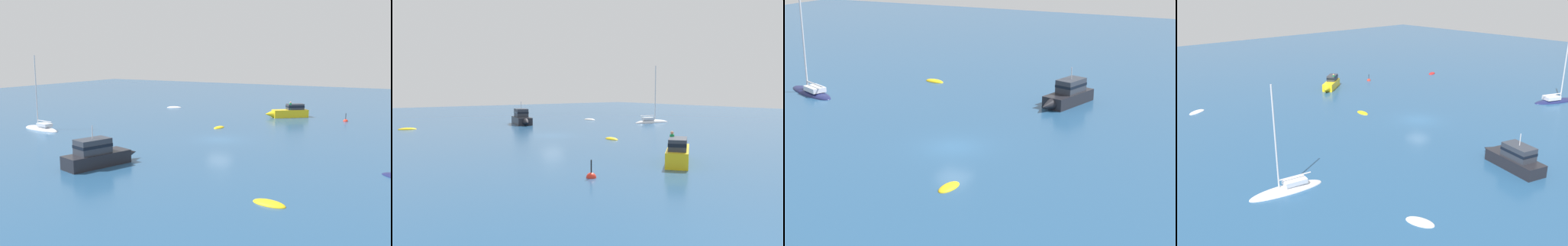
{
  "view_description": "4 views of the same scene",
  "coord_description": "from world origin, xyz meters",
  "views": [
    {
      "loc": [
        42.22,
        20.67,
        9.26
      ],
      "look_at": [
        -5.58,
        -6.08,
        0.53
      ],
      "focal_mm": 41.09,
      "sensor_mm": 36.0,
      "label": 1
    },
    {
      "loc": [
        -38.09,
        23.37,
        5.35
      ],
      "look_at": [
        1.22,
        -5.97,
        1.04
      ],
      "focal_mm": 36.1,
      "sensor_mm": 36.0,
      "label": 2
    },
    {
      "loc": [
        -35.67,
        -19.99,
        14.87
      ],
      "look_at": [
        0.6,
        -1.89,
        1.96
      ],
      "focal_mm": 54.07,
      "sensor_mm": 36.0,
      "label": 3
    },
    {
      "loc": [
        32.13,
        -36.5,
        16.15
      ],
      "look_at": [
        -0.96,
        -6.65,
        0.87
      ],
      "focal_mm": 38.67,
      "sensor_mm": 36.0,
      "label": 4
    }
  ],
  "objects": [
    {
      "name": "skiff",
      "position": [
        -6.57,
        -3.3,
        0.0
      ],
      "size": [
        2.02,
        1.07,
        0.43
      ],
      "rotation": [
        0.0,
        0.0,
        3.05
      ],
      "color": "yellow",
      "rests_on": "ground"
    },
    {
      "name": "tender",
      "position": [
        17.02,
        11.76,
        0.0
      ],
      "size": [
        1.46,
        2.41,
        0.5
      ],
      "rotation": [
        0.0,
        0.0,
        4.53
      ],
      "color": "yellow",
      "rests_on": "ground"
    },
    {
      "name": "sloop",
      "position": [
        5.1,
        -21.35,
        0.12
      ],
      "size": [
        2.39,
        6.32,
        9.38
      ],
      "rotation": [
        0.0,
        0.0,
        4.56
      ],
      "color": "white",
      "rests_on": "ground"
    },
    {
      "name": "tender_1",
      "position": [
        -21.06,
        -18.82,
        0.0
      ],
      "size": [
        1.99,
        2.6,
        0.46
      ],
      "rotation": [
        0.0,
        0.0,
        5.19
      ],
      "color": "white",
      "rests_on": "ground"
    },
    {
      "name": "cabin_cruiser",
      "position": [
        -19.55,
        1.41,
        0.78
      ],
      "size": [
        4.88,
        5.68,
        2.3
      ],
      "rotation": [
        0.0,
        0.0,
        5.38
      ],
      "color": "yellow",
      "rests_on": "ground"
    },
    {
      "name": "ground_plane",
      "position": [
        0.0,
        0.0,
        0.0
      ],
      "size": [
        160.0,
        160.0,
        0.0
      ],
      "primitive_type": "plane",
      "color": "navy"
    },
    {
      "name": "powerboat",
      "position": [
        14.85,
        -3.8,
        0.92
      ],
      "size": [
        6.96,
        3.44,
        3.41
      ],
      "rotation": [
        0.0,
        0.0,
        2.87
      ],
      "color": "black",
      "rests_on": "ground"
    },
    {
      "name": "channel_buoy",
      "position": [
        -19.57,
        9.29,
        0.01
      ],
      "size": [
        0.63,
        0.63,
        1.41
      ],
      "color": "red",
      "rests_on": "ground"
    }
  ]
}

